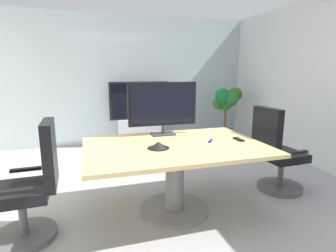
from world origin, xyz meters
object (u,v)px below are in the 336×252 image
object	(u,v)px
conference_table	(175,161)
tv_monitor	(163,105)
wall_display_unit	(139,124)
potted_plant	(226,107)
remote_control	(239,139)
office_chair_left	(32,191)
office_chair_right	(276,157)
conference_phone	(158,145)

from	to	relation	value
conference_table	tv_monitor	bearing A→B (deg)	89.85
conference_table	wall_display_unit	bearing A→B (deg)	87.01
potted_plant	remote_control	size ratio (longest dim) A/B	6.92
office_chair_left	office_chair_right	bearing A→B (deg)	92.18
conference_table	office_chair_right	xyz separation A→B (m)	(1.39, 0.11, -0.12)
conference_table	conference_phone	world-z (taller)	conference_phone
tv_monitor	conference_phone	xyz separation A→B (m)	(-0.21, -0.57, -0.33)
office_chair_right	wall_display_unit	bearing A→B (deg)	22.31
office_chair_right	potted_plant	size ratio (longest dim) A/B	0.93
office_chair_right	potted_plant	distance (m)	2.40
office_chair_right	tv_monitor	size ratio (longest dim) A/B	1.30
office_chair_left	tv_monitor	distance (m)	1.64
wall_display_unit	conference_table	bearing A→B (deg)	-92.99
wall_display_unit	remote_control	world-z (taller)	wall_display_unit
conference_table	conference_phone	xyz separation A→B (m)	(-0.20, -0.10, 0.21)
conference_phone	office_chair_left	bearing A→B (deg)	-179.76
wall_display_unit	potted_plant	size ratio (longest dim) A/B	1.11
potted_plant	conference_phone	distance (m)	3.30
office_chair_left	remote_control	distance (m)	2.16
tv_monitor	potted_plant	world-z (taller)	tv_monitor
conference_table	wall_display_unit	distance (m)	2.81
tv_monitor	remote_control	xyz separation A→B (m)	(0.75, -0.51, -0.35)
office_chair_left	remote_control	world-z (taller)	office_chair_left
office_chair_left	conference_table	bearing A→B (deg)	92.00
wall_display_unit	office_chair_left	bearing A→B (deg)	-117.83
tv_monitor	wall_display_unit	distance (m)	2.43
conference_phone	remote_control	size ratio (longest dim) A/B	1.29
potted_plant	conference_phone	world-z (taller)	potted_plant
office_chair_left	conference_phone	distance (m)	1.23
conference_table	wall_display_unit	size ratio (longest dim) A/B	1.43
office_chair_left	conference_phone	size ratio (longest dim) A/B	4.95
tv_monitor	remote_control	distance (m)	0.97
office_chair_right	wall_display_unit	size ratio (longest dim) A/B	0.83
conference_table	remote_control	world-z (taller)	remote_control
conference_table	office_chair_right	bearing A→B (deg)	4.56
office_chair_left	potted_plant	xyz separation A→B (m)	(3.32, 2.52, 0.33)
tv_monitor	office_chair_left	bearing A→B (deg)	-157.53
tv_monitor	potted_plant	xyz separation A→B (m)	(1.93, 1.95, -0.33)
wall_display_unit	remote_control	distance (m)	2.92
remote_control	tv_monitor	bearing A→B (deg)	145.19
wall_display_unit	office_chair_right	bearing A→B (deg)	-65.26
remote_control	office_chair_left	bearing A→B (deg)	-178.80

